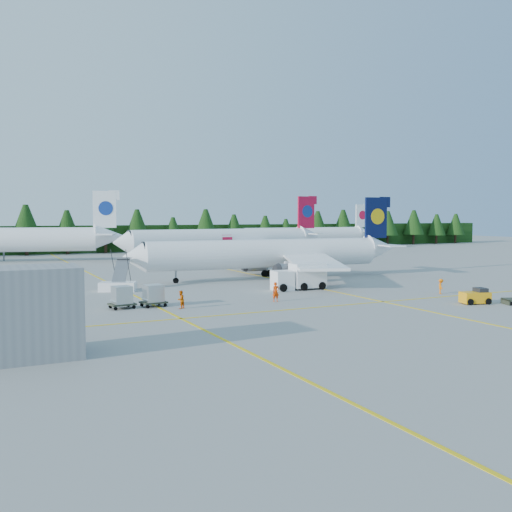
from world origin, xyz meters
name	(u,v)px	position (x,y,z in m)	size (l,w,h in m)	color
ground	(296,298)	(0.00, 0.00, 0.00)	(320.00, 320.00, 0.00)	#959690
taxi_stripe_a	(110,284)	(-14.00, 20.00, 0.01)	(0.25, 120.00, 0.01)	yellow
taxi_stripe_b	(260,276)	(6.00, 20.00, 0.01)	(0.25, 120.00, 0.01)	yellow
taxi_stripe_cross	(330,306)	(0.00, -6.00, 0.01)	(80.00, 0.25, 0.01)	yellow
treeline_hedge	(114,239)	(0.00, 82.00, 3.00)	(220.00, 4.00, 6.00)	black
terminal_building	(25,313)	(-26.00, -14.00, 2.60)	(6.00, 4.00, 5.20)	gray
airliner_navy	(261,254)	(4.37, 16.41, 3.21)	(36.75, 30.18, 10.68)	white
airliner_red	(219,241)	(11.68, 47.96, 3.61)	(41.34, 33.90, 12.02)	white
airliner_far_right	(300,235)	(43.09, 72.00, 3.49)	(38.21, 3.91, 11.12)	white
airstairs	(118,284)	(-14.62, 13.07, 0.74)	(4.60, 5.82, 3.42)	white
service_truck	(299,277)	(3.46, 5.36, 1.42)	(6.07, 2.52, 2.87)	white
baggage_tug	(476,296)	(12.91, -10.69, 0.67)	(2.82, 1.96, 1.37)	#F39E0D
uld_pair	(138,295)	(-15.63, 0.95, 1.11)	(5.10, 2.06, 1.65)	#2D3325
crew_a	(276,292)	(-3.01, -1.34, 0.92)	(0.67, 0.44, 1.85)	#E13604
crew_b	(181,300)	(-12.43, -1.29, 0.79)	(0.77, 0.60, 1.59)	#DF5804
crew_c	(441,286)	(14.94, -4.22, 0.78)	(0.65, 0.44, 1.57)	#FF6E05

